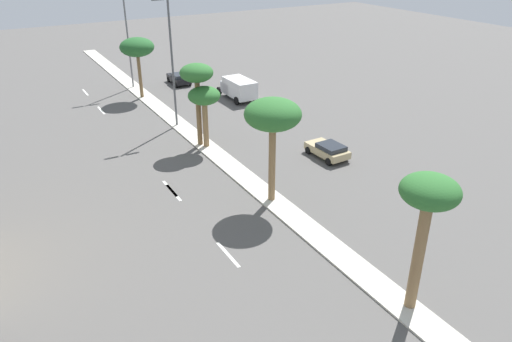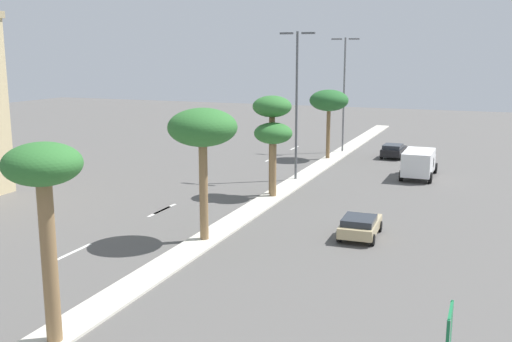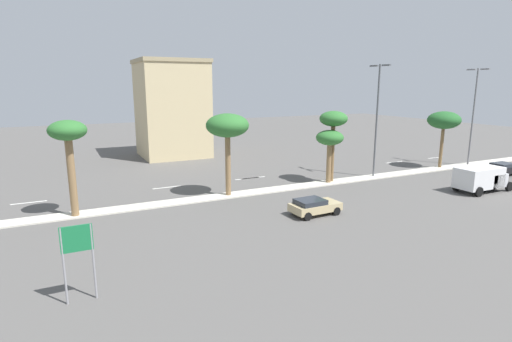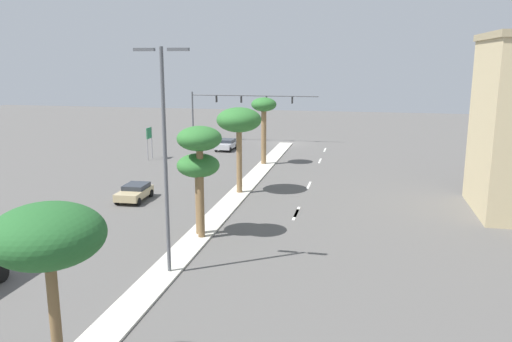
# 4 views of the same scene
# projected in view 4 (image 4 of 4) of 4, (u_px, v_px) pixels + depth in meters

# --- Properties ---
(ground_plane) EXTENTS (160.00, 160.00, 0.00)m
(ground_plane) POSITION_uv_depth(u_px,v_px,m) (224.00, 210.00, 39.73)
(ground_plane) COLOR #565451
(median_curb) EXTENTS (1.80, 84.32, 0.12)m
(median_curb) POSITION_uv_depth(u_px,v_px,m) (182.00, 253.00, 30.75)
(median_curb) COLOR beige
(median_curb) RESTS_ON ground
(lane_stripe_right) EXTENTS (0.20, 2.80, 0.01)m
(lane_stripe_right) POSITION_uv_depth(u_px,v_px,m) (325.00, 150.00, 66.15)
(lane_stripe_right) COLOR silver
(lane_stripe_right) RESTS_ON ground
(lane_stripe_center) EXTENTS (0.20, 2.80, 0.01)m
(lane_stripe_center) POSITION_uv_depth(u_px,v_px,m) (320.00, 161.00, 58.99)
(lane_stripe_center) COLOR silver
(lane_stripe_center) RESTS_ON ground
(lane_stripe_left) EXTENTS (0.20, 2.80, 0.01)m
(lane_stripe_left) POSITION_uv_depth(u_px,v_px,m) (309.00, 185.00, 47.56)
(lane_stripe_left) COLOR silver
(lane_stripe_left) RESTS_ON ground
(lane_stripe_trailing) EXTENTS (0.20, 2.80, 0.01)m
(lane_stripe_trailing) POSITION_uv_depth(u_px,v_px,m) (297.00, 212.00, 39.20)
(lane_stripe_trailing) COLOR silver
(lane_stripe_trailing) RESTS_ON ground
(lane_stripe_near) EXTENTS (0.20, 2.80, 0.01)m
(lane_stripe_near) POSITION_uv_depth(u_px,v_px,m) (296.00, 215.00, 38.52)
(lane_stripe_near) COLOR silver
(lane_stripe_near) RESTS_ON ground
(traffic_signal_gantry) EXTENTS (18.15, 0.53, 6.94)m
(traffic_signal_gantry) POSITION_uv_depth(u_px,v_px,m) (227.00, 108.00, 72.19)
(traffic_signal_gantry) COLOR #515459
(traffic_signal_gantry) RESTS_ON ground
(directional_road_sign) EXTENTS (0.10, 1.39, 3.70)m
(directional_road_sign) POSITION_uv_depth(u_px,v_px,m) (149.00, 137.00, 59.35)
(directional_road_sign) COLOR gray
(directional_road_sign) RESTS_ON ground
(palm_tree_mid) EXTENTS (2.73, 2.73, 7.26)m
(palm_tree_mid) POSITION_uv_depth(u_px,v_px,m) (264.00, 109.00, 55.60)
(palm_tree_mid) COLOR olive
(palm_tree_mid) RESTS_ON median_curb
(palm_tree_rear) EXTENTS (3.79, 3.79, 7.33)m
(palm_tree_rear) POSITION_uv_depth(u_px,v_px,m) (239.00, 121.00, 43.30)
(palm_tree_rear) COLOR olive
(palm_tree_rear) RESTS_ON median_curb
(palm_tree_center) EXTENTS (2.76, 2.76, 5.34)m
(palm_tree_center) POSITION_uv_depth(u_px,v_px,m) (198.00, 168.00, 33.13)
(palm_tree_center) COLOR olive
(palm_tree_center) RESTS_ON median_curb
(palm_tree_inboard) EXTENTS (2.82, 2.82, 7.21)m
(palm_tree_inboard) POSITION_uv_depth(u_px,v_px,m) (199.00, 143.00, 32.11)
(palm_tree_inboard) COLOR brown
(palm_tree_inboard) RESTS_ON median_curb
(palm_tree_leading) EXTENTS (3.77, 3.77, 6.72)m
(palm_tree_leading) POSITION_uv_depth(u_px,v_px,m) (48.00, 237.00, 16.68)
(palm_tree_leading) COLOR brown
(palm_tree_leading) RESTS_ON median_curb
(street_lamp_outboard) EXTENTS (2.90, 0.24, 11.89)m
(street_lamp_outboard) POSITION_uv_depth(u_px,v_px,m) (165.00, 147.00, 26.54)
(street_lamp_outboard) COLOR #515459
(street_lamp_outboard) RESTS_ON median_curb
(sedan_tan_inboard) EXTENTS (2.17, 3.95, 1.28)m
(sedan_tan_inboard) POSITION_uv_depth(u_px,v_px,m) (135.00, 192.00, 42.34)
(sedan_tan_inboard) COLOR tan
(sedan_tan_inboard) RESTS_ON ground
(sedan_silver_leading) EXTENTS (2.15, 3.99, 1.34)m
(sedan_silver_leading) POSITION_uv_depth(u_px,v_px,m) (226.00, 144.00, 65.97)
(sedan_silver_leading) COLOR #B2B2B7
(sedan_silver_leading) RESTS_ON ground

